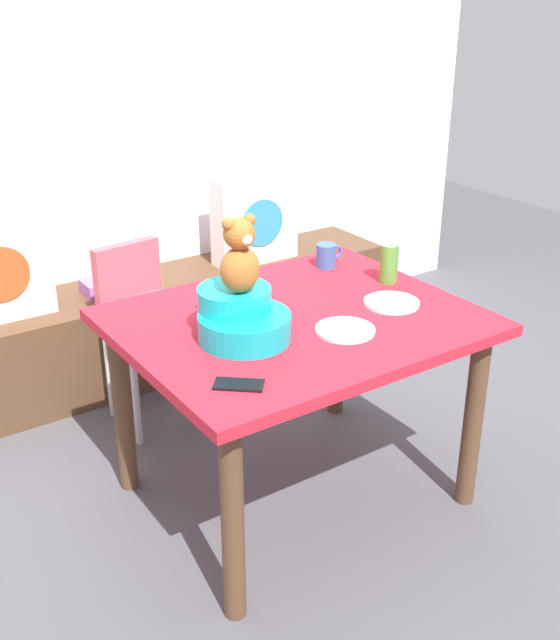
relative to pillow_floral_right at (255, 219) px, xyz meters
The scene contains 14 objects.
ground_plane 1.52m from the pillow_floral_right, 116.32° to the right, with size 8.00×8.00×0.00m, color #4C4C51.
back_wall 0.91m from the pillow_floral_right, 154.18° to the left, with size 4.40×0.10×2.60m, color silver.
window_bench 0.75m from the pillow_floral_right, behind, with size 2.60×0.44×0.46m, color brown.
pillow_floral_right is the anchor object (origin of this frame).
book_stack 0.84m from the pillow_floral_right, behind, with size 0.20×0.14×0.07m, color #A460B7.
dining_table 1.36m from the pillow_floral_right, 116.32° to the right, with size 1.19×0.97×0.74m.
highchair 0.93m from the pillow_floral_right, 152.88° to the right, with size 0.35×0.48×0.79m.
infant_seat_teal 1.51m from the pillow_floral_right, 124.03° to the right, with size 0.30×0.33×0.16m.
teddy_bear 1.55m from the pillow_floral_right, 124.02° to the right, with size 0.13×0.12×0.25m.
ketchup_bottle 1.16m from the pillow_floral_right, 96.04° to the right, with size 0.07×0.07×0.18m.
coffee_mug 0.91m from the pillow_floral_right, 103.72° to the right, with size 0.12×0.08×0.09m.
dinner_plate_near 1.51m from the pillow_floral_right, 110.96° to the right, with size 0.20×0.20×0.01m, color white.
dinner_plate_far 1.34m from the pillow_floral_right, 101.02° to the right, with size 0.20×0.20×0.01m, color white.
cell_phone 1.83m from the pillow_floral_right, 123.84° to the right, with size 0.07×0.14×0.01m, color black.
Camera 1 is at (-1.41, -1.97, 1.82)m, focal length 43.26 mm.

